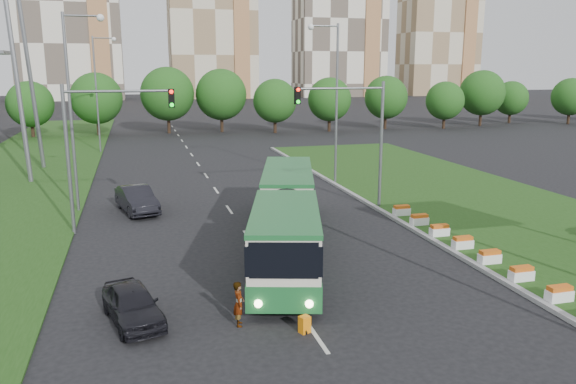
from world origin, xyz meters
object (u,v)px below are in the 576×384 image
object	(u,v)px
traffic_mast_median	(358,125)
traffic_mast_left	(99,134)
car_left_far	(137,199)
pedestrian	(239,304)
articulated_bus	(282,214)
car_left_near	(133,304)
shopping_trolley	(305,325)

from	to	relation	value
traffic_mast_median	traffic_mast_left	size ratio (longest dim) A/B	1.00
car_left_far	pedestrian	world-z (taller)	same
articulated_bus	car_left_near	bearing A→B (deg)	-121.28
articulated_bus	car_left_far	xyz separation A→B (m)	(-6.95, 9.32, -0.93)
traffic_mast_median	car_left_far	bearing A→B (deg)	167.67
car_left_near	shopping_trolley	distance (m)	6.11
pedestrian	traffic_mast_left	bearing A→B (deg)	28.49
traffic_mast_median	pedestrian	bearing A→B (deg)	-125.20
car_left_far	pedestrian	size ratio (longest dim) A/B	3.04
car_left_far	traffic_mast_median	bearing A→B (deg)	-26.19
traffic_mast_left	pedestrian	distance (m)	14.97
articulated_bus	car_left_far	world-z (taller)	articulated_bus
pedestrian	shopping_trolley	size ratio (longest dim) A/B	2.73
traffic_mast_median	pedestrian	xyz separation A→B (m)	(-10.12, -14.35, -4.54)
traffic_mast_left	pedestrian	bearing A→B (deg)	-69.34
pedestrian	traffic_mast_median	bearing A→B (deg)	-27.38
car_left_near	traffic_mast_median	bearing A→B (deg)	29.41
traffic_mast_left	articulated_bus	bearing A→B (deg)	-31.81
traffic_mast_median	car_left_far	xyz separation A→B (m)	(-13.42, 2.93, -4.54)
traffic_mast_median	articulated_bus	world-z (taller)	traffic_mast_median
traffic_mast_left	shopping_trolley	distance (m)	16.90
articulated_bus	pedestrian	distance (m)	8.81
traffic_mast_median	shopping_trolley	distance (m)	18.18
car_left_far	pedestrian	distance (m)	17.59
shopping_trolley	articulated_bus	bearing A→B (deg)	58.36
traffic_mast_median	shopping_trolley	xyz separation A→B (m)	(-8.08, -15.49, -5.06)
traffic_mast_left	pedestrian	size ratio (longest dim) A/B	4.97
traffic_mast_left	shopping_trolley	xyz separation A→B (m)	(7.08, -14.49, -5.06)
traffic_mast_left	articulated_bus	distance (m)	10.84
traffic_mast_median	car_left_near	xyz separation A→B (m)	(-13.69, -13.09, -4.68)
traffic_mast_left	shopping_trolley	size ratio (longest dim) A/B	13.57
car_left_near	car_left_far	distance (m)	16.03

